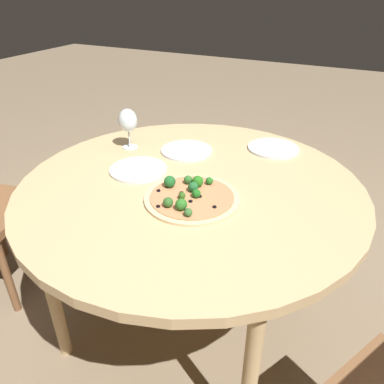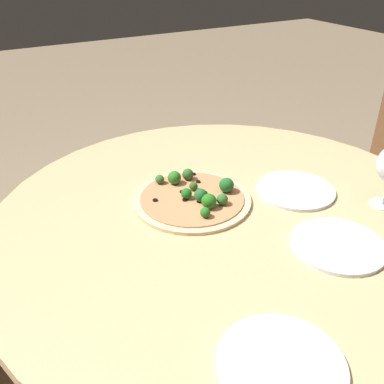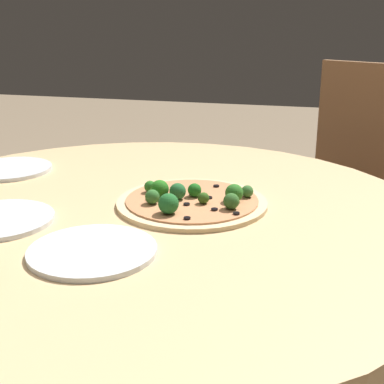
# 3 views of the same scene
# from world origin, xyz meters

# --- Properties ---
(ground_plane) EXTENTS (12.00, 12.00, 0.00)m
(ground_plane) POSITION_xyz_m (0.00, 0.00, 0.00)
(ground_plane) COLOR #847056
(dining_table) EXTENTS (1.29, 1.29, 0.73)m
(dining_table) POSITION_xyz_m (0.00, 0.00, 0.67)
(dining_table) COLOR tan
(dining_table) RESTS_ON ground_plane
(pizza) EXTENTS (0.33, 0.33, 0.06)m
(pizza) POSITION_xyz_m (-0.11, -0.05, 0.74)
(pizza) COLOR #DBBC89
(pizza) RESTS_ON dining_table
(plate_near) EXTENTS (0.23, 0.23, 0.01)m
(plate_near) POSITION_xyz_m (-0.00, 0.23, 0.73)
(plate_near) COLOR silver
(plate_near) RESTS_ON dining_table
(plate_far) EXTENTS (0.23, 0.23, 0.01)m
(plate_far) POSITION_xyz_m (0.44, -0.19, 0.73)
(plate_far) COLOR silver
(plate_far) RESTS_ON dining_table
(plate_side) EXTENTS (0.23, 0.23, 0.01)m
(plate_side) POSITION_xyz_m (0.25, 0.14, 0.73)
(plate_side) COLOR silver
(plate_side) RESTS_ON dining_table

